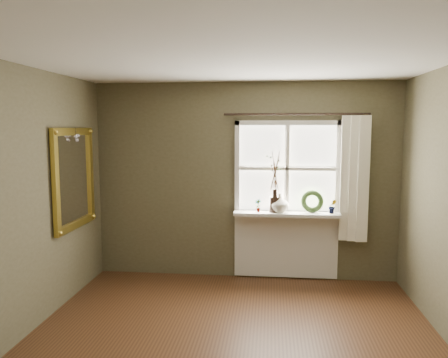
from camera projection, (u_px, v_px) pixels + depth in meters
name	position (u px, v px, depth m)	size (l,w,h in m)	color
ceiling	(229.00, 52.00, 3.41)	(4.50, 4.50, 0.00)	silver
wall_back	(245.00, 181.00, 5.83)	(4.00, 0.10, 2.60)	brown
window_frame	(287.00, 168.00, 5.68)	(1.36, 0.06, 1.24)	silver
window_sill	(286.00, 214.00, 5.64)	(1.36, 0.26, 0.04)	silver
window_apron	(286.00, 245.00, 5.80)	(1.36, 0.04, 0.88)	silver
dark_jug	(275.00, 204.00, 5.64)	(0.14, 0.14, 0.20)	black
cream_vase	(280.00, 203.00, 5.63)	(0.23, 0.23, 0.24)	beige
wreath	(312.00, 204.00, 5.63)	(0.29, 0.29, 0.07)	#2D451F
potted_plant_left	(258.00, 205.00, 5.67)	(0.09, 0.06, 0.17)	#2D451F
potted_plant_right	(332.00, 206.00, 5.57)	(0.10, 0.08, 0.18)	#2D451F
curtain	(354.00, 179.00, 5.51)	(0.36, 0.12, 1.59)	white
curtain_rod	(296.00, 114.00, 5.53)	(0.03, 0.03, 1.84)	black
gilt_mirror	(74.00, 178.00, 5.13)	(0.10, 0.99, 1.18)	white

